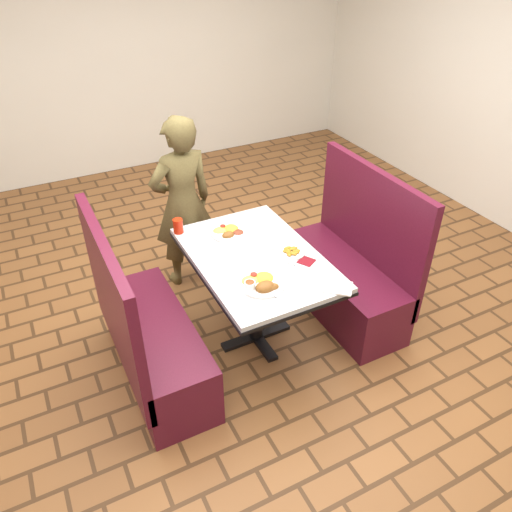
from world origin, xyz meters
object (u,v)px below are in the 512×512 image
object	(u,v)px
booth_bench_left	(149,339)
far_dinner_plate	(229,230)
dining_table	(256,268)
booth_bench_right	(347,274)
near_dinner_plate	(262,281)
plantain_plate	(291,252)
red_tumbler	(178,226)
diner_person	(183,204)

from	to	relation	value
booth_bench_left	far_dinner_plate	distance (m)	0.94
dining_table	booth_bench_right	xyz separation A→B (m)	(0.80, 0.00, -0.32)
booth_bench_right	near_dinner_plate	size ratio (longest dim) A/B	4.12
plantain_plate	booth_bench_right	bearing A→B (deg)	8.02
dining_table	booth_bench_right	size ratio (longest dim) A/B	1.01
dining_table	far_dinner_plate	distance (m)	0.37
booth_bench_right	plantain_plate	world-z (taller)	booth_bench_right
booth_bench_left	near_dinner_plate	distance (m)	0.87
dining_table	booth_bench_left	bearing A→B (deg)	180.00
booth_bench_left	near_dinner_plate	bearing A→B (deg)	-24.06
near_dinner_plate	far_dinner_plate	xyz separation A→B (m)	(0.07, 0.65, -0.01)
near_dinner_plate	red_tumbler	world-z (taller)	red_tumbler
booth_bench_right	diner_person	xyz separation A→B (m)	(-0.97, 0.96, 0.40)
dining_table	diner_person	bearing A→B (deg)	100.21
dining_table	booth_bench_right	world-z (taller)	booth_bench_right
booth_bench_left	far_dinner_plate	world-z (taller)	booth_bench_left
diner_person	near_dinner_plate	bearing A→B (deg)	86.50
dining_table	booth_bench_right	distance (m)	0.86
far_dinner_plate	red_tumbler	world-z (taller)	red_tumbler
diner_person	plantain_plate	bearing A→B (deg)	105.08
booth_bench_right	plantain_plate	size ratio (longest dim) A/B	6.57
dining_table	far_dinner_plate	world-z (taller)	far_dinner_plate
booth_bench_right	near_dinner_plate	world-z (taller)	booth_bench_right
diner_person	booth_bench_right	bearing A→B (deg)	129.26
diner_person	red_tumbler	bearing A→B (deg)	60.58
diner_person	far_dinner_plate	world-z (taller)	diner_person
booth_bench_left	diner_person	world-z (taller)	diner_person
diner_person	red_tumbler	size ratio (longest dim) A/B	13.63
booth_bench_right	red_tumbler	size ratio (longest dim) A/B	11.22
near_dinner_plate	diner_person	bearing A→B (deg)	92.57
diner_person	red_tumbler	world-z (taller)	diner_person
booth_bench_left	diner_person	xyz separation A→B (m)	(0.63, 0.96, 0.40)
dining_table	red_tumbler	bearing A→B (deg)	124.33
dining_table	red_tumbler	world-z (taller)	red_tumbler
near_dinner_plate	plantain_plate	world-z (taller)	near_dinner_plate
diner_person	near_dinner_plate	size ratio (longest dim) A/B	5.01
booth_bench_left	diner_person	size ratio (longest dim) A/B	0.82
far_dinner_plate	booth_bench_left	bearing A→B (deg)	-155.33
near_dinner_plate	dining_table	bearing A→B (deg)	69.13
near_dinner_plate	far_dinner_plate	world-z (taller)	near_dinner_plate
booth_bench_left	red_tumbler	bearing A→B (deg)	50.26
booth_bench_left	near_dinner_plate	world-z (taller)	booth_bench_left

